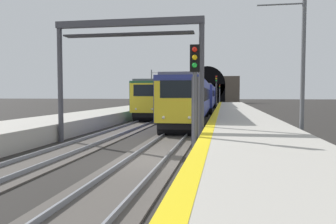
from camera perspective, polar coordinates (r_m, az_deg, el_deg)
ground_plane at (r=13.19m, az=-3.57°, el=-8.58°), size 320.00×320.00×0.00m
platform_right at (r=12.83m, az=15.72°, el=-6.78°), size 112.00×4.60×0.99m
platform_right_edge_strip at (r=12.70m, az=6.50°, el=-4.49°), size 112.00×0.50×0.01m
track_main_line at (r=13.18m, az=-3.57°, el=-8.40°), size 160.00×2.61×0.21m
track_adjacent_line at (r=14.71m, az=-19.87°, el=-7.37°), size 160.00×2.65×0.21m
train_main_approaching at (r=50.98m, az=6.38°, el=2.72°), size 63.40×3.18×4.05m
train_adjacent_platform at (r=48.35m, az=1.17°, el=2.76°), size 37.85×2.85×4.99m
railway_signal_near at (r=12.79m, az=4.71°, el=3.71°), size 0.39×0.38×4.59m
railway_signal_mid at (r=49.13m, az=8.43°, el=3.84°), size 0.39×0.38×5.45m
railway_signal_far at (r=88.87m, az=9.01°, el=3.46°), size 0.39×0.38×5.26m
overhead_signal_gantry at (r=17.87m, az=-7.01°, el=10.63°), size 0.70×8.14×6.65m
tunnel_portal at (r=100.98m, az=6.85°, el=3.93°), size 2.66×19.45×11.09m
catenary_mast_near at (r=18.50m, az=22.37°, el=7.32°), size 0.22×2.48×7.95m
catenary_mast_far at (r=65.11m, az=-2.87°, el=4.18°), size 0.22×1.97×7.48m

